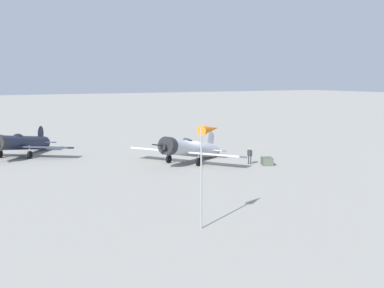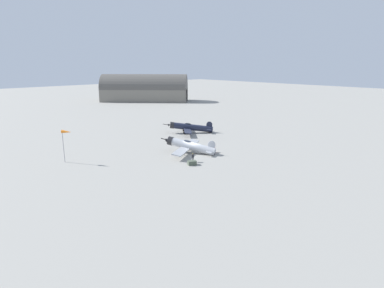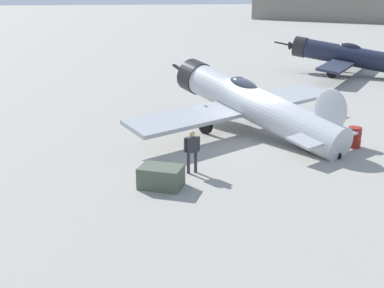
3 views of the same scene
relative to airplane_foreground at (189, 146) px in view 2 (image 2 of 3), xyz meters
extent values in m
plane|color=gray|center=(-0.44, -0.25, -1.40)|extent=(400.00, 400.00, 0.00)
cylinder|color=#B7BABF|center=(-0.44, -0.25, -0.06)|extent=(8.74, 5.89, 3.08)
cylinder|color=#232326|center=(3.32, 1.90, 0.71)|extent=(1.84, 2.02, 1.79)
cone|color=#232326|center=(3.88, 2.22, 0.82)|extent=(0.92, 0.93, 0.77)
cube|color=black|center=(4.01, 2.29, 0.82)|extent=(2.53, 1.00, 0.55)
ellipsoid|color=black|center=(0.35, 0.20, 0.75)|extent=(1.93, 1.55, 0.96)
cube|color=#ADAFB5|center=(0.51, 0.29, -0.29)|extent=(7.49, 11.33, 0.48)
ellipsoid|color=#B7BABF|center=(-3.74, -2.14, 0.45)|extent=(1.61, 0.99, 1.98)
cube|color=#ADAFB5|center=(-3.57, -2.04, -0.61)|extent=(2.64, 3.50, 0.29)
cylinder|color=#999BA0|center=(0.15, 2.00, -0.52)|extent=(0.14, 0.14, 0.96)
cylinder|color=black|center=(0.15, 2.00, -1.00)|extent=(0.79, 0.57, 0.80)
cylinder|color=#999BA0|center=(1.80, -0.89, -0.52)|extent=(0.14, 0.14, 0.96)
cylinder|color=black|center=(1.80, -0.89, -1.00)|extent=(0.79, 0.57, 0.80)
cylinder|color=black|center=(-4.21, -2.41, -1.26)|extent=(0.29, 0.23, 0.28)
cylinder|color=#1E2338|center=(12.98, -12.88, -0.02)|extent=(7.64, 8.87, 2.70)
cylinder|color=#232326|center=(16.08, -9.11, 0.58)|extent=(1.92, 1.85, 1.69)
cone|color=#232326|center=(16.49, -8.61, 0.66)|extent=(0.91, 0.90, 0.72)
cube|color=black|center=(16.58, -8.49, 0.66)|extent=(2.28, 2.08, 0.46)
ellipsoid|color=black|center=(13.63, -12.10, 0.73)|extent=(1.71, 1.85, 0.88)
cube|color=#282D42|center=(13.76, -11.94, -0.27)|extent=(10.09, 8.69, 0.38)
ellipsoid|color=#1E2338|center=(10.28, -16.18, 0.56)|extent=(1.16, 1.38, 1.80)
cube|color=#282D42|center=(10.40, -16.03, -0.43)|extent=(3.33, 3.01, 0.23)
cylinder|color=#999BA0|center=(12.88, -10.43, -0.52)|extent=(0.14, 0.14, 0.95)
cylinder|color=black|center=(12.88, -10.43, -1.00)|extent=(0.66, 0.75, 0.80)
cylinder|color=#999BA0|center=(15.41, -12.51, -0.52)|extent=(0.14, 0.14, 0.95)
cylinder|color=black|center=(15.41, -12.51, -1.00)|extent=(0.66, 0.75, 0.80)
cylinder|color=black|center=(9.89, -16.66, -1.26)|extent=(0.25, 0.28, 0.28)
cylinder|color=#2D2D33|center=(-4.69, 3.65, -1.00)|extent=(0.12, 0.12, 0.79)
cylinder|color=#2D2D33|center=(-4.64, 3.38, -1.00)|extent=(0.12, 0.12, 0.79)
cube|color=#2D2D33|center=(-4.66, 3.52, -0.33)|extent=(0.29, 0.46, 0.56)
sphere|color=tan|center=(-4.66, 3.52, 0.07)|extent=(0.21, 0.21, 0.21)
cylinder|color=#2D2D33|center=(-4.71, 3.78, -0.31)|extent=(0.09, 0.09, 0.53)
cylinder|color=#2D2D33|center=(-4.61, 3.26, -0.31)|extent=(0.09, 0.09, 0.53)
cube|color=#4C5647|center=(-5.77, 4.78, -1.04)|extent=(1.50, 1.70, 0.73)
cylinder|color=maroon|center=(-2.93, -3.75, -0.97)|extent=(0.56, 0.56, 0.86)
torus|color=maroon|center=(-2.93, -3.75, -0.80)|extent=(0.60, 0.60, 0.04)
torus|color=maroon|center=(-2.93, -3.75, -1.14)|extent=(0.60, 0.60, 0.04)
cylinder|color=gray|center=(10.47, 19.80, 1.40)|extent=(0.10, 0.10, 5.61)
cone|color=orange|center=(9.64, 19.33, 4.06)|extent=(1.94, 1.42, 0.56)
cube|color=slate|center=(76.86, -44.23, 1.28)|extent=(36.03, 35.25, 5.35)
cylinder|color=#524E49|center=(76.86, -44.23, 3.95)|extent=(36.03, 35.25, 12.98)
camera|label=1|loc=(25.10, 44.30, 7.00)|focal=49.56mm
camera|label=2|loc=(-43.99, 40.78, 15.42)|focal=30.47mm
camera|label=3|loc=(-20.79, 6.48, 4.96)|focal=45.18mm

